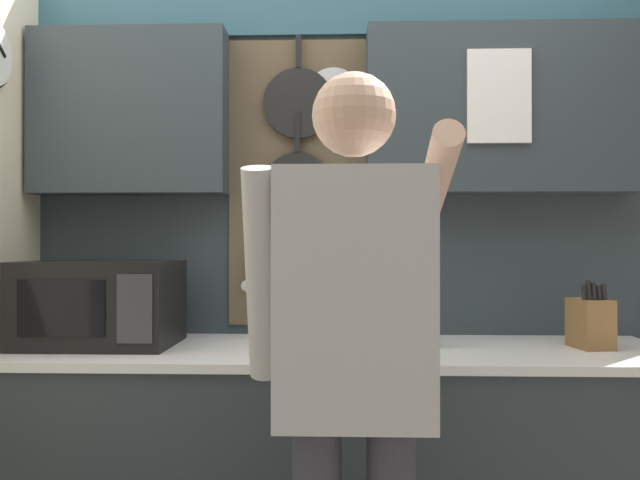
{
  "coord_description": "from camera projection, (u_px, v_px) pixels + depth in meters",
  "views": [
    {
      "loc": [
        0.04,
        -2.22,
        1.25
      ],
      "look_at": [
        -0.04,
        0.21,
        1.27
      ],
      "focal_mm": 35.0,
      "sensor_mm": 36.0,
      "label": 1
    }
  ],
  "objects": [
    {
      "name": "base_cabinet_counter",
      "position": [
        329.0,
        473.0,
        2.21
      ],
      "size": [
        2.4,
        0.66,
        0.88
      ],
      "color": "#2D383D",
      "rests_on": "ground_plane"
    },
    {
      "name": "back_wall_unit",
      "position": [
        334.0,
        186.0,
        2.51
      ],
      "size": [
        2.97,
        0.22,
        2.47
      ],
      "color": "#2D383D",
      "rests_on": "ground_plane"
    },
    {
      "name": "microwave",
      "position": [
        100.0,
        303.0,
        2.26
      ],
      "size": [
        0.54,
        0.38,
        0.31
      ],
      "color": "black",
      "rests_on": "base_cabinet_counter"
    },
    {
      "name": "knife_block",
      "position": [
        590.0,
        323.0,
        2.2
      ],
      "size": [
        0.13,
        0.16,
        0.24
      ],
      "color": "brown",
      "rests_on": "base_cabinet_counter"
    },
    {
      "name": "utensil_crock",
      "position": [
        421.0,
        321.0,
        2.22
      ],
      "size": [
        0.11,
        0.11,
        0.35
      ],
      "color": "white",
      "rests_on": "base_cabinet_counter"
    },
    {
      "name": "person",
      "position": [
        354.0,
        350.0,
        1.52
      ],
      "size": [
        0.54,
        0.63,
        1.67
      ],
      "color": "#383842",
      "rests_on": "ground_plane"
    }
  ]
}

